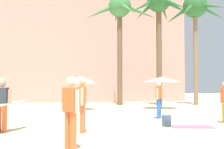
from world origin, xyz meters
TOP-DOWN VIEW (x-y plane):
  - hotel_pink at (3.49, 27.81)m, footprint 19.41×10.45m
  - palm_tree_left at (4.51, 17.28)m, footprint 6.24×6.29m
  - palm_tree_center at (10.87, 16.14)m, footprint 5.02×5.18m
  - palm_tree_right at (7.69, 16.50)m, footprint 5.48×5.08m
  - cafe_umbrella_1 at (6.19, 12.56)m, footprint 2.60×2.60m
  - cafe_umbrella_2 at (0.61, 12.89)m, footprint 2.11×2.11m
  - beach_towel at (3.42, 3.43)m, footprint 1.77×1.34m
  - backpack at (2.56, 3.79)m, footprint 0.33×0.28m
  - person_far_right at (-3.31, 3.59)m, footprint 1.81×2.79m
  - person_far_left at (-1.41, 0.46)m, footprint 0.39×0.57m
  - person_mid_center at (-0.75, 2.98)m, footprint 0.30×0.61m
  - person_mid_right at (3.43, 6.57)m, footprint 0.46×0.53m

SIDE VIEW (x-z plane):
  - beach_towel at x=3.42m, z-range 0.00..0.01m
  - backpack at x=2.56m, z-range -0.01..0.41m
  - person_far_right at x=-3.31m, z-range 0.06..1.79m
  - person_far_left at x=-1.41m, z-range 0.08..1.81m
  - person_mid_right at x=3.43m, z-range 0.09..1.82m
  - person_mid_center at x=-0.75m, z-range 0.09..1.86m
  - cafe_umbrella_2 at x=0.61m, z-range 0.87..3.09m
  - cafe_umbrella_1 at x=6.19m, z-range 0.92..3.12m
  - hotel_pink at x=3.49m, z-range 0.00..13.92m
  - palm_tree_left at x=4.51m, z-range 2.95..12.18m
  - palm_tree_center at x=10.87m, z-range 3.21..12.65m
  - palm_tree_right at x=7.69m, z-range 3.08..12.79m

